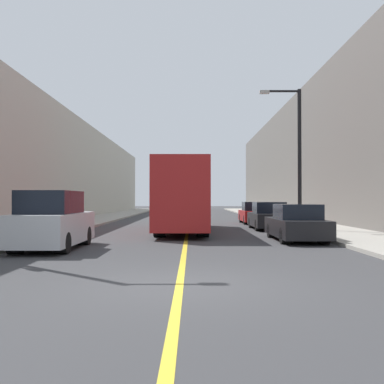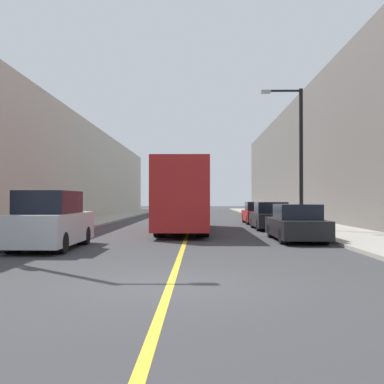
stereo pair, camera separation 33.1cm
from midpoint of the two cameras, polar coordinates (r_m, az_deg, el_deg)
ground_plane at (r=9.09m, az=-2.55°, el=-11.68°), size 200.00×200.00×0.00m
sidewalk_left at (r=39.74m, az=-11.30°, el=-3.25°), size 3.67×72.00×0.13m
sidewalk_right at (r=39.59m, az=10.33°, el=-3.26°), size 3.67×72.00×0.13m
building_row_left at (r=40.72m, az=-16.58°, el=2.81°), size 4.00×72.00×8.63m
building_row_right at (r=40.58m, az=15.66°, el=4.42°), size 4.00×72.00×10.89m
road_center_line at (r=38.96m, az=-0.50°, el=-3.40°), size 0.16×72.00×0.01m
bus at (r=23.58m, az=-1.46°, el=-0.46°), size 2.47×11.08×3.52m
parked_suv_left at (r=16.03m, az=-17.78°, el=-3.69°), size 1.85×4.56×1.98m
car_right_near at (r=18.81m, az=12.72°, el=-4.01°), size 1.83×4.63×1.49m
car_right_mid at (r=25.46m, az=9.41°, el=-3.17°), size 1.83×4.28×1.54m
car_right_far at (r=31.46m, az=7.73°, el=-2.76°), size 1.78×4.30×1.51m
street_lamp_right at (r=24.24m, az=12.82°, el=5.24°), size 2.19×0.24×7.35m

